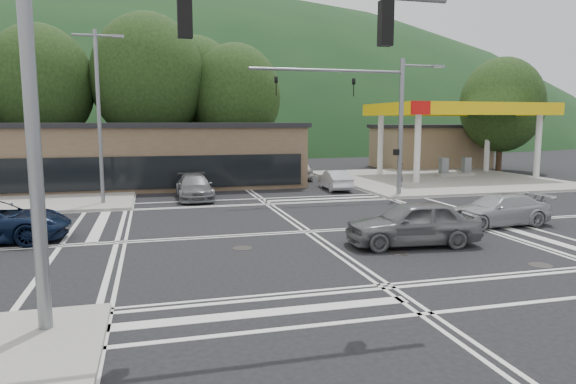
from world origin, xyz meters
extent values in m
plane|color=black|center=(0.00, 0.00, 0.00)|extent=(120.00, 120.00, 0.00)
cube|color=gray|center=(15.00, 15.00, 0.07)|extent=(16.00, 16.00, 0.15)
cylinder|color=silver|center=(12.00, 13.00, 2.50)|extent=(0.44, 0.44, 5.00)
cylinder|color=silver|center=(12.00, 19.00, 2.50)|extent=(0.44, 0.44, 5.00)
cylinder|color=silver|center=(22.00, 13.00, 2.50)|extent=(0.44, 0.44, 5.00)
cylinder|color=silver|center=(22.00, 19.00, 2.50)|extent=(0.44, 0.44, 5.00)
cube|color=silver|center=(17.00, 16.00, 5.30)|extent=(12.00, 8.00, 0.60)
cube|color=yellow|center=(17.00, 12.00, 5.30)|extent=(12.20, 0.25, 0.90)
cube|color=yellow|center=(17.00, 20.00, 5.30)|extent=(12.20, 0.25, 0.90)
cube|color=yellow|center=(11.00, 16.00, 5.30)|extent=(0.25, 8.20, 0.90)
cube|color=yellow|center=(23.00, 16.00, 5.30)|extent=(0.25, 8.20, 0.90)
cube|color=red|center=(11.50, 11.85, 5.30)|extent=(1.40, 0.12, 0.90)
cube|color=gray|center=(17.00, 16.00, 0.25)|extent=(3.00, 1.00, 0.30)
cube|color=slate|center=(16.00, 16.00, 0.95)|extent=(0.60, 0.50, 1.30)
cube|color=slate|center=(18.00, 16.00, 0.95)|extent=(0.60, 0.50, 1.30)
cube|color=#846B4F|center=(20.00, 25.00, 1.90)|extent=(10.00, 6.00, 3.80)
cube|color=brown|center=(-8.00, 17.00, 2.00)|extent=(24.00, 8.00, 4.00)
ellipsoid|color=#18351A|center=(0.00, 90.00, 0.00)|extent=(252.00, 126.00, 140.00)
cylinder|color=#382619|center=(-14.00, 24.00, 2.42)|extent=(0.50, 0.50, 4.84)
ellipsoid|color=black|center=(-14.00, 24.00, 7.15)|extent=(8.00, 8.00, 9.20)
cylinder|color=#382619|center=(-6.00, 24.00, 2.64)|extent=(0.50, 0.50, 5.28)
ellipsoid|color=black|center=(-6.00, 24.00, 7.80)|extent=(9.00, 9.00, 10.35)
cylinder|color=#382619|center=(1.00, 24.00, 2.20)|extent=(0.50, 0.50, 4.40)
ellipsoid|color=black|center=(1.00, 24.00, 6.50)|extent=(7.60, 7.60, 8.74)
cylinder|color=#382619|center=(-2.00, 28.00, 2.42)|extent=(0.50, 0.50, 4.84)
ellipsoid|color=black|center=(-2.00, 28.00, 7.15)|extent=(8.40, 8.40, 9.66)
cylinder|color=#382619|center=(24.00, 20.00, 1.98)|extent=(0.50, 0.50, 3.96)
ellipsoid|color=black|center=(24.00, 20.00, 5.85)|extent=(7.20, 7.20, 8.28)
cylinder|color=slate|center=(-8.50, 9.00, 4.50)|extent=(0.20, 0.20, 9.00)
cylinder|color=slate|center=(-8.50, 9.00, 8.70)|extent=(2.20, 0.12, 0.12)
cube|color=slate|center=(-7.40, 9.00, 8.70)|extent=(0.60, 0.25, 0.15)
cylinder|color=slate|center=(8.20, 8.20, 4.00)|extent=(0.28, 0.28, 8.00)
cylinder|color=slate|center=(3.70, 8.20, 7.20)|extent=(9.00, 0.16, 0.16)
imported|color=black|center=(5.20, 8.20, 6.30)|extent=(0.16, 0.20, 1.00)
imported|color=black|center=(0.70, 8.20, 6.30)|extent=(0.16, 0.20, 1.00)
cylinder|color=slate|center=(9.40, 8.20, 7.60)|extent=(2.40, 0.12, 0.12)
cube|color=slate|center=(10.50, 8.20, 7.60)|extent=(0.70, 0.30, 0.15)
cube|color=black|center=(7.95, 8.20, 2.60)|extent=(0.25, 0.30, 0.35)
cylinder|color=slate|center=(-8.20, -8.20, 4.00)|extent=(0.28, 0.28, 8.00)
cube|color=black|center=(-5.20, -8.20, 6.60)|extent=(0.30, 0.25, 1.00)
cube|color=black|center=(-0.70, -8.20, 6.60)|extent=(0.30, 0.25, 1.00)
imported|color=slate|center=(2.94, -3.13, 0.81)|extent=(4.91, 2.35, 1.62)
imported|color=#A2A4A9|center=(8.20, -0.85, 0.66)|extent=(4.61, 1.96, 1.33)
imported|color=silver|center=(5.50, 11.80, 0.64)|extent=(1.64, 3.96, 1.27)
imported|color=silver|center=(4.88, 18.23, 0.70)|extent=(1.92, 4.20, 1.40)
imported|color=slate|center=(-3.66, 10.04, 0.69)|extent=(1.94, 4.76, 1.38)
imported|color=black|center=(9.90, 11.43, 0.92)|extent=(0.66, 0.57, 1.54)
camera|label=1|loc=(-5.96, -19.30, 4.39)|focal=32.00mm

